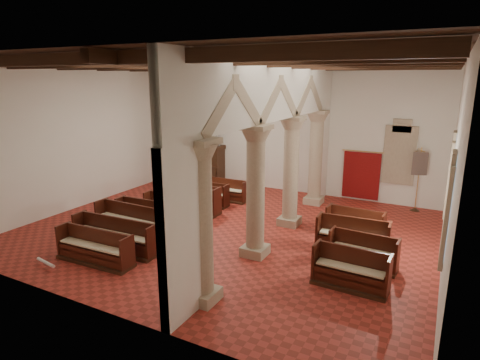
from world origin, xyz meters
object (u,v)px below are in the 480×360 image
(processional_banner, at_px, (417,191))
(nave_pew_0, at_px, (95,252))
(lectern, at_px, (212,178))
(aisle_pew_0, at_px, (350,275))
(pipe_organ, at_px, (205,156))

(processional_banner, relative_size, nave_pew_0, 1.03)
(lectern, height_order, aisle_pew_0, lectern)
(pipe_organ, relative_size, lectern, 3.56)
(lectern, xyz_separation_m, processional_banner, (9.32, 0.96, 0.32))
(pipe_organ, xyz_separation_m, aisle_pew_0, (9.39, -7.64, -1.01))
(pipe_organ, xyz_separation_m, nave_pew_0, (2.28, -9.69, -1.03))
(nave_pew_0, height_order, aisle_pew_0, aisle_pew_0)
(lectern, distance_m, processional_banner, 9.38)
(pipe_organ, bearing_deg, aisle_pew_0, -39.15)
(aisle_pew_0, bearing_deg, pipe_organ, 143.13)
(pipe_organ, height_order, processional_banner, pipe_organ)
(nave_pew_0, bearing_deg, processional_banner, 48.27)
(pipe_organ, xyz_separation_m, processional_banner, (10.36, -0.01, -0.54))
(nave_pew_0, distance_m, aisle_pew_0, 7.40)
(pipe_organ, distance_m, processional_banner, 10.37)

